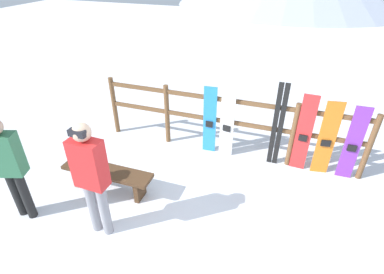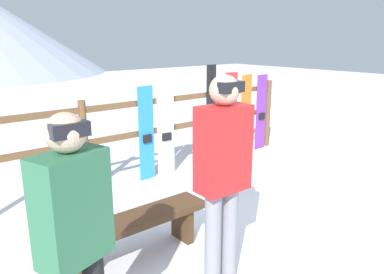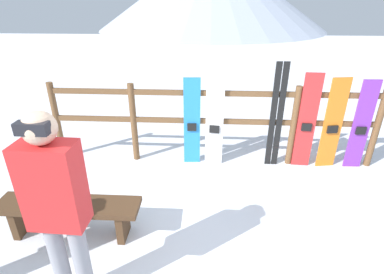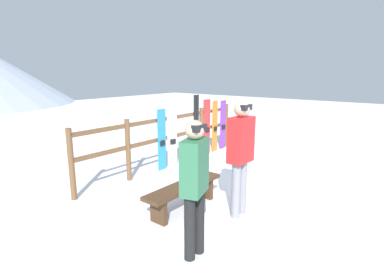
% 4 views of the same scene
% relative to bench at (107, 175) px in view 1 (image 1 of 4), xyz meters
% --- Properties ---
extents(ground_plane, '(40.00, 40.00, 0.00)m').
position_rel_bench_xyz_m(ground_plane, '(1.60, -0.40, -0.33)').
color(ground_plane, white).
extents(fence, '(5.14, 0.10, 1.29)m').
position_rel_bench_xyz_m(fence, '(1.60, 1.79, 0.43)').
color(fence, brown).
rests_on(fence, ground).
extents(bench, '(1.58, 0.36, 0.43)m').
position_rel_bench_xyz_m(bench, '(0.00, 0.00, 0.00)').
color(bench, '#4C331E').
rests_on(bench, ground).
extents(person_plaid_green, '(0.46, 0.34, 1.70)m').
position_rel_bench_xyz_m(person_plaid_green, '(-0.90, -0.92, 0.67)').
color(person_plaid_green, black).
rests_on(person_plaid_green, ground).
extents(person_red, '(0.44, 0.25, 1.81)m').
position_rel_bench_xyz_m(person_red, '(0.39, -0.80, 0.74)').
color(person_red, gray).
rests_on(person_red, ground).
extents(snowboard_blue, '(0.26, 0.07, 1.42)m').
position_rel_bench_xyz_m(snowboard_blue, '(1.27, 1.73, 0.37)').
color(snowboard_blue, '#288CE0').
rests_on(snowboard_blue, ground).
extents(snowboard_white, '(0.28, 0.08, 1.35)m').
position_rel_bench_xyz_m(snowboard_white, '(1.63, 1.73, 0.34)').
color(snowboard_white, white).
rests_on(snowboard_white, ground).
extents(ski_pair_black, '(0.20, 0.02, 1.66)m').
position_rel_bench_xyz_m(ski_pair_black, '(2.56, 1.74, 0.50)').
color(ski_pair_black, black).
rests_on(ski_pair_black, ground).
extents(snowboard_red, '(0.27, 0.07, 1.51)m').
position_rel_bench_xyz_m(snowboard_red, '(3.03, 1.73, 0.42)').
color(snowboard_red, red).
rests_on(snowboard_red, ground).
extents(snowboard_orange, '(0.30, 0.09, 1.45)m').
position_rel_bench_xyz_m(snowboard_orange, '(3.42, 1.73, 0.39)').
color(snowboard_orange, orange).
rests_on(snowboard_orange, ground).
extents(snowboard_purple, '(0.26, 0.06, 1.42)m').
position_rel_bench_xyz_m(snowboard_purple, '(3.85, 1.73, 0.38)').
color(snowboard_purple, purple).
rests_on(snowboard_purple, ground).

